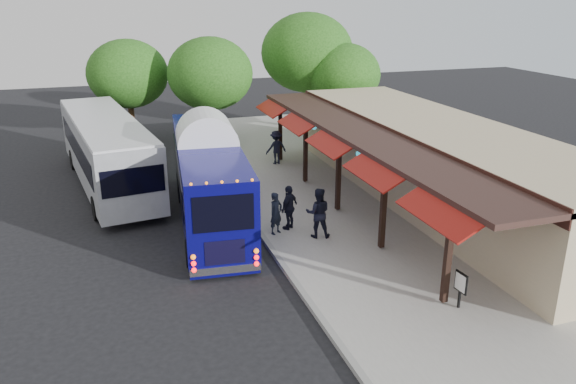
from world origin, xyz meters
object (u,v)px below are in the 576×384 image
object	(u,v)px
city_bus	(107,149)
ped_b	(318,213)
ped_c	(289,207)
ped_d	(276,147)
coach_bus	(208,175)
ped_a	(276,213)
sign_board	(461,284)

from	to	relation	value
city_bus	ped_b	xyz separation A→B (m)	(7.28, -9.23, -0.73)
ped_c	ped_d	distance (m)	9.01
coach_bus	ped_d	distance (m)	8.04
ped_a	ped_c	world-z (taller)	ped_c
ped_b	ped_c	distance (m)	1.32
city_bus	ped_b	world-z (taller)	city_bus
ped_a	ped_d	bearing A→B (deg)	43.34
ped_a	ped_c	size ratio (longest dim) A/B	0.92
sign_board	ped_d	bearing A→B (deg)	87.65
city_bus	ped_a	distance (m)	10.33
ped_c	sign_board	world-z (taller)	ped_c
ped_c	coach_bus	bearing A→B (deg)	-81.60
ped_b	ped_c	xyz separation A→B (m)	(-0.78, 1.07, -0.08)
ped_d	sign_board	bearing A→B (deg)	82.95
ped_d	sign_board	world-z (taller)	ped_d
coach_bus	ped_d	size ratio (longest dim) A/B	6.24
ped_a	ped_c	xyz separation A→B (m)	(0.62, 0.28, 0.07)
coach_bus	ped_a	world-z (taller)	coach_bus
ped_d	sign_board	xyz separation A→B (m)	(0.66, -15.90, -0.14)
ped_b	ped_d	size ratio (longest dim) A/B	1.06
city_bus	ped_c	size ratio (longest dim) A/B	7.15
city_bus	sign_board	distance (m)	17.97
city_bus	ped_c	distance (m)	10.47
ped_d	sign_board	distance (m)	15.91
ped_c	city_bus	bearing A→B (deg)	-91.38
ped_b	city_bus	bearing A→B (deg)	-33.70
ped_c	sign_board	distance (m)	7.70
ped_d	ped_c	bearing A→B (deg)	66.58
city_bus	coach_bus	bearing A→B (deg)	-64.38
ped_a	coach_bus	bearing A→B (deg)	98.21
ped_b	sign_board	xyz separation A→B (m)	(2.06, -6.09, -0.19)
coach_bus	ped_c	size ratio (longest dim) A/B	6.39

